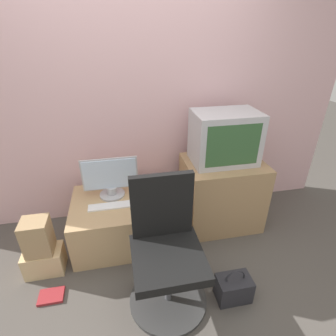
# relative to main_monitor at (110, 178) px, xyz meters

# --- Properties ---
(ground_plane) EXTENTS (12.00, 12.00, 0.00)m
(ground_plane) POSITION_rel_main_monitor_xyz_m (0.25, -0.95, -0.63)
(ground_plane) COLOR #4C4742
(wall_back) EXTENTS (4.40, 0.05, 2.60)m
(wall_back) POSITION_rel_main_monitor_xyz_m (0.25, 0.37, 0.67)
(wall_back) COLOR beige
(wall_back) RESTS_ON ground_plane
(desk) EXTENTS (0.97, 0.71, 0.45)m
(desk) POSITION_rel_main_monitor_xyz_m (0.10, -0.11, -0.41)
(desk) COLOR tan
(desk) RESTS_ON ground_plane
(side_stand) EXTENTS (0.77, 0.59, 0.72)m
(side_stand) POSITION_rel_main_monitor_xyz_m (1.10, -0.04, -0.27)
(side_stand) COLOR #A37F56
(side_stand) RESTS_ON ground_plane
(main_monitor) EXTENTS (0.51, 0.24, 0.39)m
(main_monitor) POSITION_rel_main_monitor_xyz_m (0.00, 0.00, 0.00)
(main_monitor) COLOR #B2B2B7
(main_monitor) RESTS_ON desk
(keyboard) EXTENTS (0.38, 0.10, 0.01)m
(keyboard) POSITION_rel_main_monitor_xyz_m (-0.03, -0.19, -0.18)
(keyboard) COLOR white
(keyboard) RESTS_ON desk
(mouse) EXTENTS (0.05, 0.04, 0.03)m
(mouse) POSITION_rel_main_monitor_xyz_m (0.23, -0.18, -0.17)
(mouse) COLOR black
(mouse) RESTS_ON desk
(crt_tv) EXTENTS (0.60, 0.41, 0.49)m
(crt_tv) POSITION_rel_main_monitor_xyz_m (1.08, -0.02, 0.33)
(crt_tv) COLOR #B7B7BC
(crt_tv) RESTS_ON side_stand
(office_chair) EXTENTS (0.59, 0.59, 1.00)m
(office_chair) POSITION_rel_main_monitor_xyz_m (0.37, -0.82, -0.22)
(office_chair) COLOR #333333
(office_chair) RESTS_ON ground_plane
(cardboard_box_lower) EXTENTS (0.31, 0.21, 0.22)m
(cardboard_box_lower) POSITION_rel_main_monitor_xyz_m (-0.61, -0.39, -0.52)
(cardboard_box_lower) COLOR #D1B27F
(cardboard_box_lower) RESTS_ON ground_plane
(cardboard_box_upper) EXTENTS (0.21, 0.19, 0.31)m
(cardboard_box_upper) POSITION_rel_main_monitor_xyz_m (-0.61, -0.39, -0.25)
(cardboard_box_upper) COLOR #A3845B
(cardboard_box_upper) RESTS_ON cardboard_box_lower
(handbag) EXTENTS (0.26, 0.17, 0.30)m
(handbag) POSITION_rel_main_monitor_xyz_m (0.87, -0.96, -0.53)
(handbag) COLOR #232328
(handbag) RESTS_ON ground_plane
(book) EXTENTS (0.19, 0.14, 0.02)m
(book) POSITION_rel_main_monitor_xyz_m (-0.52, -0.68, -0.62)
(book) COLOR maroon
(book) RESTS_ON ground_plane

